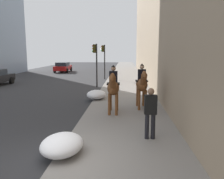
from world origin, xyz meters
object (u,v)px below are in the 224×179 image
object	(u,v)px
mounted_horse_far	(142,84)
car_mid_lane	(63,67)
traffic_light_far_curb	(104,56)
traffic_light_near_curb	(96,58)
mounted_horse_near	(113,87)
pedestrian_greeting	(150,110)

from	to	relation	value
mounted_horse_far	car_mid_lane	size ratio (longest dim) A/B	0.50
traffic_light_far_curb	traffic_light_near_curb	bearing A→B (deg)	178.50
mounted_horse_far	traffic_light_near_curb	size ratio (longest dim) A/B	0.62
mounted_horse_near	car_mid_lane	world-z (taller)	mounted_horse_near
mounted_horse_far	car_mid_lane	world-z (taller)	mounted_horse_far
mounted_horse_far	traffic_light_far_curb	bearing A→B (deg)	-169.29
mounted_horse_far	pedestrian_greeting	distance (m)	4.20
pedestrian_greeting	traffic_light_near_curb	size ratio (longest dim) A/B	0.47
mounted_horse_near	pedestrian_greeting	world-z (taller)	mounted_horse_near
car_mid_lane	mounted_horse_far	bearing A→B (deg)	-157.36
traffic_light_near_curb	traffic_light_far_curb	size ratio (longest dim) A/B	0.98
car_mid_lane	traffic_light_near_curb	xyz separation A→B (m)	(-14.26, -6.71, 1.68)
mounted_horse_near	traffic_light_far_curb	size ratio (longest dim) A/B	0.61
mounted_horse_near	traffic_light_near_curb	bearing A→B (deg)	-168.18
pedestrian_greeting	car_mid_lane	size ratio (longest dim) A/B	0.38
traffic_light_near_curb	traffic_light_far_curb	bearing A→B (deg)	-1.50
mounted_horse_far	traffic_light_far_curb	size ratio (longest dim) A/B	0.61
mounted_horse_near	pedestrian_greeting	size ratio (longest dim) A/B	1.33
mounted_horse_far	traffic_light_near_curb	bearing A→B (deg)	-159.38
car_mid_lane	traffic_light_far_curb	distance (m)	11.09
pedestrian_greeting	traffic_light_far_curb	distance (m)	18.06
car_mid_lane	traffic_light_far_curb	bearing A→B (deg)	-143.05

